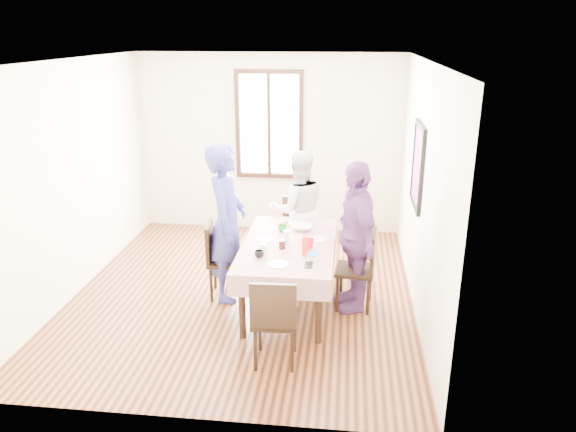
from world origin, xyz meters
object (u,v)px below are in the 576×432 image
object	(u,v)px
dining_table	(288,275)
chair_near	(275,319)
person_right	(355,237)
person_left	(227,223)
chair_left	(227,260)
person_far	(298,210)
chair_right	(355,270)
chair_far	(298,233)

from	to	relation	value
dining_table	chair_near	size ratio (longest dim) A/B	1.79
chair_near	person_right	xyz separation A→B (m)	(0.73, 1.17, 0.40)
person_left	chair_left	bearing A→B (deg)	88.26
person_left	person_right	world-z (taller)	person_left
chair_near	person_far	bearing A→B (deg)	87.56
chair_right	person_right	distance (m)	0.40
chair_far	chair_near	size ratio (longest dim) A/B	1.00
person_right	chair_near	bearing A→B (deg)	-48.61
dining_table	chair_right	world-z (taller)	chair_right
chair_right	person_far	world-z (taller)	person_far
dining_table	chair_left	world-z (taller)	chair_left
person_far	person_right	world-z (taller)	person_right
chair_far	person_right	distance (m)	1.35
chair_right	chair_near	bearing A→B (deg)	153.52
chair_far	person_far	xyz separation A→B (m)	(-0.00, -0.02, 0.33)
person_left	person_far	distance (m)	1.20
chair_left	chair_right	size ratio (longest dim) A/B	1.00
person_far	person_right	xyz separation A→B (m)	(0.73, -1.05, 0.06)
dining_table	chair_right	bearing A→B (deg)	3.91
chair_left	person_right	size ratio (longest dim) A/B	0.53
chair_left	person_far	world-z (taller)	person_far
chair_far	person_left	distance (m)	1.30
person_left	person_far	size ratio (longest dim) A/B	1.16
chair_left	person_left	world-z (taller)	person_left
chair_right	person_right	size ratio (longest dim) A/B	0.53
chair_right	person_right	world-z (taller)	person_right
dining_table	person_right	distance (m)	0.87
chair_right	chair_far	bearing A→B (deg)	40.86
chair_far	dining_table	bearing A→B (deg)	84.61
chair_near	person_left	xyz separation A→B (m)	(-0.73, 1.27, 0.46)
chair_right	chair_near	world-z (taller)	same
person_far	person_right	bearing A→B (deg)	107.44
person_left	person_right	size ratio (longest dim) A/B	1.07
person_far	person_left	bearing A→B (deg)	35.33
chair_left	chair_far	size ratio (longest dim) A/B	1.00
chair_near	person_left	size ratio (longest dim) A/B	0.50
dining_table	person_far	distance (m)	1.18
chair_far	person_far	bearing A→B (deg)	84.61
dining_table	chair_near	distance (m)	1.12
chair_far	person_right	size ratio (longest dim) A/B	0.53
chair_right	person_far	distance (m)	1.33
dining_table	chair_far	distance (m)	1.12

